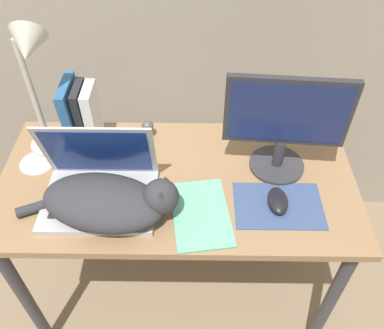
{
  "coord_description": "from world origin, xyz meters",
  "views": [
    {
      "loc": [
        0.06,
        -0.63,
        1.75
      ],
      "look_at": [
        0.05,
        0.26,
        0.85
      ],
      "focal_mm": 38.0,
      "sensor_mm": 36.0,
      "label": 1
    }
  ],
  "objects_px": {
    "desk_lamp": "(32,71)",
    "webcam": "(148,127)",
    "external_monitor": "(285,123)",
    "notepad": "(201,214)",
    "laptop": "(99,186)",
    "book_row": "(82,116)",
    "cd_disc": "(37,163)",
    "cat": "(109,202)",
    "computer_mouse": "(278,201)"
  },
  "relations": [
    {
      "from": "computer_mouse",
      "to": "webcam",
      "type": "relative_size",
      "value": 1.57
    },
    {
      "from": "desk_lamp",
      "to": "book_row",
      "type": "bearing_deg",
      "value": 28.55
    },
    {
      "from": "external_monitor",
      "to": "notepad",
      "type": "distance_m",
      "value": 0.39
    },
    {
      "from": "cat",
      "to": "desk_lamp",
      "type": "height_order",
      "value": "desk_lamp"
    },
    {
      "from": "laptop",
      "to": "desk_lamp",
      "type": "xyz_separation_m",
      "value": [
        -0.19,
        0.21,
        0.28
      ]
    },
    {
      "from": "laptop",
      "to": "cd_disc",
      "type": "xyz_separation_m",
      "value": [
        -0.25,
        0.15,
        -0.05
      ]
    },
    {
      "from": "cat",
      "to": "notepad",
      "type": "relative_size",
      "value": 1.75
    },
    {
      "from": "laptop",
      "to": "computer_mouse",
      "type": "bearing_deg",
      "value": -3.0
    },
    {
      "from": "cat",
      "to": "webcam",
      "type": "distance_m",
      "value": 0.38
    },
    {
      "from": "laptop",
      "to": "notepad",
      "type": "relative_size",
      "value": 1.22
    },
    {
      "from": "cat",
      "to": "computer_mouse",
      "type": "xyz_separation_m",
      "value": [
        0.51,
        0.05,
        -0.04
      ]
    },
    {
      "from": "external_monitor",
      "to": "cd_disc",
      "type": "relative_size",
      "value": 3.23
    },
    {
      "from": "external_monitor",
      "to": "webcam",
      "type": "height_order",
      "value": "external_monitor"
    },
    {
      "from": "notepad",
      "to": "cd_disc",
      "type": "distance_m",
      "value": 0.61
    },
    {
      "from": "laptop",
      "to": "cat",
      "type": "bearing_deg",
      "value": -58.91
    },
    {
      "from": "external_monitor",
      "to": "book_row",
      "type": "height_order",
      "value": "external_monitor"
    },
    {
      "from": "notepad",
      "to": "webcam",
      "type": "bearing_deg",
      "value": 117.97
    },
    {
      "from": "computer_mouse",
      "to": "webcam",
      "type": "bearing_deg",
      "value": 143.35
    },
    {
      "from": "external_monitor",
      "to": "notepad",
      "type": "height_order",
      "value": "external_monitor"
    },
    {
      "from": "cd_disc",
      "to": "computer_mouse",
      "type": "bearing_deg",
      "value": -12.24
    },
    {
      "from": "laptop",
      "to": "cat",
      "type": "relative_size",
      "value": 0.7
    },
    {
      "from": "notepad",
      "to": "computer_mouse",
      "type": "bearing_deg",
      "value": 9.76
    },
    {
      "from": "cat",
      "to": "cd_disc",
      "type": "xyz_separation_m",
      "value": [
        -0.3,
        0.22,
        -0.06
      ]
    },
    {
      "from": "book_row",
      "to": "webcam",
      "type": "relative_size",
      "value": 3.61
    },
    {
      "from": "laptop",
      "to": "notepad",
      "type": "bearing_deg",
      "value": -12.53
    },
    {
      "from": "notepad",
      "to": "webcam",
      "type": "height_order",
      "value": "webcam"
    },
    {
      "from": "laptop",
      "to": "cd_disc",
      "type": "bearing_deg",
      "value": 149.68
    },
    {
      "from": "desk_lamp",
      "to": "notepad",
      "type": "xyz_separation_m",
      "value": [
        0.51,
        -0.28,
        -0.33
      ]
    },
    {
      "from": "notepad",
      "to": "webcam",
      "type": "relative_size",
      "value": 4.2
    },
    {
      "from": "desk_lamp",
      "to": "notepad",
      "type": "distance_m",
      "value": 0.67
    },
    {
      "from": "notepad",
      "to": "webcam",
      "type": "xyz_separation_m",
      "value": [
        -0.19,
        0.37,
        0.04
      ]
    },
    {
      "from": "notepad",
      "to": "external_monitor",
      "type": "bearing_deg",
      "value": 39.17
    },
    {
      "from": "desk_lamp",
      "to": "webcam",
      "type": "xyz_separation_m",
      "value": [
        0.32,
        0.09,
        -0.29
      ]
    },
    {
      "from": "external_monitor",
      "to": "book_row",
      "type": "relative_size",
      "value": 1.56
    },
    {
      "from": "computer_mouse",
      "to": "laptop",
      "type": "bearing_deg",
      "value": 177.0
    },
    {
      "from": "cat",
      "to": "book_row",
      "type": "distance_m",
      "value": 0.37
    },
    {
      "from": "webcam",
      "to": "external_monitor",
      "type": "bearing_deg",
      "value": -18.4
    },
    {
      "from": "notepad",
      "to": "laptop",
      "type": "bearing_deg",
      "value": 167.47
    },
    {
      "from": "external_monitor",
      "to": "cd_disc",
      "type": "bearing_deg",
      "value": 179.74
    },
    {
      "from": "external_monitor",
      "to": "webcam",
      "type": "relative_size",
      "value": 5.63
    },
    {
      "from": "cat",
      "to": "notepad",
      "type": "xyz_separation_m",
      "value": [
        0.27,
        0.0,
        -0.06
      ]
    },
    {
      "from": "cat",
      "to": "external_monitor",
      "type": "xyz_separation_m",
      "value": [
        0.54,
        0.22,
        0.13
      ]
    },
    {
      "from": "desk_lamp",
      "to": "webcam",
      "type": "bearing_deg",
      "value": 15.04
    },
    {
      "from": "computer_mouse",
      "to": "notepad",
      "type": "xyz_separation_m",
      "value": [
        -0.24,
        -0.04,
        -0.02
      ]
    },
    {
      "from": "book_row",
      "to": "desk_lamp",
      "type": "height_order",
      "value": "desk_lamp"
    },
    {
      "from": "webcam",
      "to": "laptop",
      "type": "bearing_deg",
      "value": -112.94
    },
    {
      "from": "desk_lamp",
      "to": "notepad",
      "type": "relative_size",
      "value": 1.7
    },
    {
      "from": "computer_mouse",
      "to": "book_row",
      "type": "distance_m",
      "value": 0.72
    },
    {
      "from": "webcam",
      "to": "cd_disc",
      "type": "xyz_separation_m",
      "value": [
        -0.38,
        -0.15,
        -0.04
      ]
    },
    {
      "from": "computer_mouse",
      "to": "book_row",
      "type": "relative_size",
      "value": 0.44
    }
  ]
}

